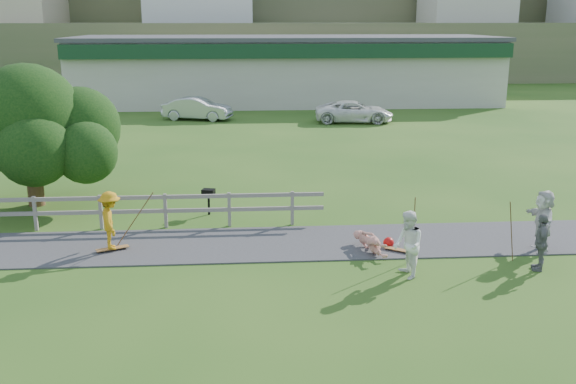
# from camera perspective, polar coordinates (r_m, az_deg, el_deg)

# --- Properties ---
(ground) EXTENTS (260.00, 260.00, 0.00)m
(ground) POSITION_cam_1_polar(r_m,az_deg,el_deg) (17.42, -5.37, -6.40)
(ground) COLOR #285418
(ground) RESTS_ON ground
(path) EXTENTS (34.00, 3.00, 0.04)m
(path) POSITION_cam_1_polar(r_m,az_deg,el_deg) (18.82, -5.29, -4.68)
(path) COLOR #323234
(path) RESTS_ON ground
(fence) EXTENTS (15.05, 0.10, 1.10)m
(fence) POSITION_cam_1_polar(r_m,az_deg,el_deg) (20.93, -17.99, -1.30)
(fence) COLOR slate
(fence) RESTS_ON ground
(strip_mall) EXTENTS (32.50, 10.75, 5.10)m
(strip_mall) POSITION_cam_1_polar(r_m,az_deg,el_deg) (51.41, -0.19, 10.88)
(strip_mall) COLOR #B9B4A2
(strip_mall) RESTS_ON ground
(skater_rider) EXTENTS (0.86, 1.19, 1.66)m
(skater_rider) POSITION_cam_1_polar(r_m,az_deg,el_deg) (18.65, -15.48, -2.74)
(skater_rider) COLOR #C18412
(skater_rider) RESTS_ON ground
(skater_fallen) EXTENTS (1.66, 0.82, 0.59)m
(skater_fallen) POSITION_cam_1_polar(r_m,az_deg,el_deg) (18.25, 7.35, -4.46)
(skater_fallen) COLOR tan
(skater_fallen) RESTS_ON ground
(spectator_a) EXTENTS (0.74, 0.91, 1.74)m
(spectator_a) POSITION_cam_1_polar(r_m,az_deg,el_deg) (16.49, 10.63, -4.64)
(spectator_a) COLOR white
(spectator_a) RESTS_ON ground
(spectator_b) EXTENTS (0.64, 0.97, 1.53)m
(spectator_b) POSITION_cam_1_polar(r_m,az_deg,el_deg) (17.97, 21.58, -4.17)
(spectator_b) COLOR slate
(spectator_b) RESTS_ON ground
(spectator_d) EXTENTS (0.77, 1.72, 1.79)m
(spectator_d) POSITION_cam_1_polar(r_m,az_deg,el_deg) (19.36, 21.72, -2.42)
(spectator_d) COLOR silver
(spectator_d) RESTS_ON ground
(car_silver) EXTENTS (4.72, 2.69, 1.47)m
(car_silver) POSITION_cam_1_polar(r_m,az_deg,el_deg) (42.53, -8.07, 7.35)
(car_silver) COLOR #ACB0B4
(car_silver) RESTS_ON ground
(car_white) EXTENTS (5.15, 2.79, 1.37)m
(car_white) POSITION_cam_1_polar(r_m,az_deg,el_deg) (41.30, 5.90, 7.12)
(car_white) COLOR white
(car_white) RESTS_ON ground
(tree) EXTENTS (5.89, 5.89, 4.33)m
(tree) POSITION_cam_1_polar(r_m,az_deg,el_deg) (23.93, -21.89, 3.89)
(tree) COLOR black
(tree) RESTS_ON ground
(bbq) EXTENTS (0.47, 0.40, 0.88)m
(bbq) POSITION_cam_1_polar(r_m,az_deg,el_deg) (21.67, -7.06, -0.88)
(bbq) COLOR black
(bbq) RESTS_ON ground
(longboard_rider) EXTENTS (0.93, 0.59, 0.10)m
(longboard_rider) POSITION_cam_1_polar(r_m,az_deg,el_deg) (18.90, -15.32, -4.98)
(longboard_rider) COLOR #945C30
(longboard_rider) RESTS_ON ground
(longboard_fallen) EXTENTS (0.78, 0.63, 0.09)m
(longboard_fallen) POSITION_cam_1_polar(r_m,az_deg,el_deg) (18.42, 9.83, -5.21)
(longboard_fallen) COLOR #945C30
(longboard_fallen) RESTS_ON ground
(helmet) EXTENTS (0.31, 0.31, 0.31)m
(helmet) POSITION_cam_1_polar(r_m,az_deg,el_deg) (18.74, 8.93, -4.44)
(helmet) COLOR #B60E0C
(helmet) RESTS_ON ground
(pole_rider) EXTENTS (0.03, 0.03, 1.97)m
(pole_rider) POSITION_cam_1_polar(r_m,az_deg,el_deg) (18.87, -13.50, -1.89)
(pole_rider) COLOR brown
(pole_rider) RESTS_ON ground
(pole_spec_left) EXTENTS (0.03, 0.03, 1.81)m
(pole_spec_left) POSITION_cam_1_polar(r_m,az_deg,el_deg) (17.58, 11.13, -3.30)
(pole_spec_left) COLOR brown
(pole_spec_left) RESTS_ON ground
(pole_spec_right) EXTENTS (0.03, 0.03, 1.70)m
(pole_spec_right) POSITION_cam_1_polar(r_m,az_deg,el_deg) (18.31, 19.24, -3.32)
(pole_spec_right) COLOR brown
(pole_spec_right) RESTS_ON ground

